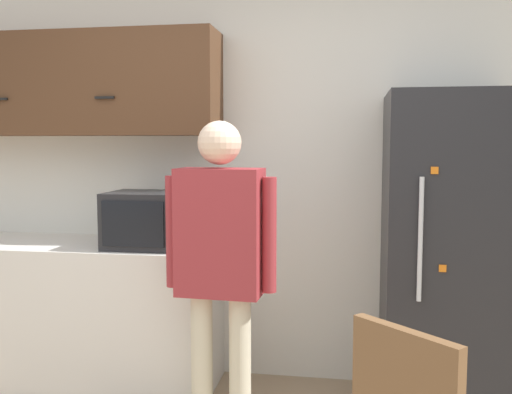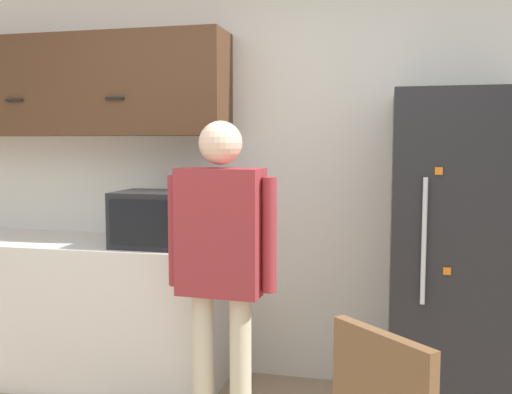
# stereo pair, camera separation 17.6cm
# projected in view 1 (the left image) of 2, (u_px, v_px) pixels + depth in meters

# --- Properties ---
(back_wall) EXTENTS (6.00, 0.06, 2.70)m
(back_wall) POSITION_uv_depth(u_px,v_px,m) (260.00, 169.00, 3.65)
(back_wall) COLOR silver
(back_wall) RESTS_ON ground_plane
(counter) EXTENTS (1.97, 0.64, 0.90)m
(counter) POSITION_uv_depth(u_px,v_px,m) (61.00, 312.00, 3.59)
(counter) COLOR silver
(counter) RESTS_ON ground_plane
(upper_cabinets) EXTENTS (1.97, 0.37, 0.63)m
(upper_cabinets) POSITION_uv_depth(u_px,v_px,m) (65.00, 85.00, 3.60)
(upper_cabinets) COLOR #51331E
(microwave) EXTENTS (0.51, 0.39, 0.33)m
(microwave) POSITION_uv_depth(u_px,v_px,m) (152.00, 220.00, 3.35)
(microwave) COLOR #232326
(microwave) RESTS_ON counter
(person) EXTENTS (0.57, 0.24, 1.62)m
(person) POSITION_uv_depth(u_px,v_px,m) (220.00, 250.00, 2.82)
(person) COLOR beige
(person) RESTS_ON ground_plane
(refrigerator) EXTENTS (0.69, 0.69, 1.79)m
(refrigerator) POSITION_uv_depth(u_px,v_px,m) (448.00, 255.00, 3.15)
(refrigerator) COLOR #232326
(refrigerator) RESTS_ON ground_plane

